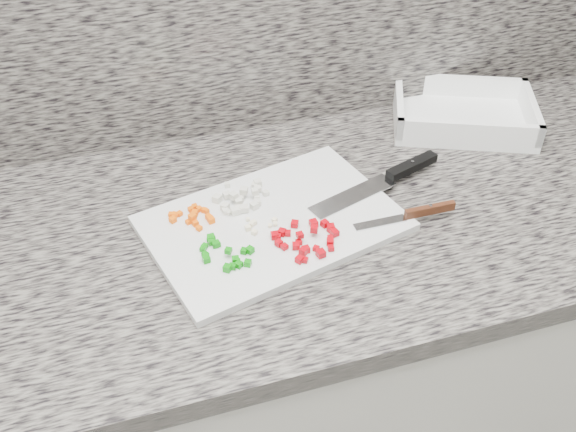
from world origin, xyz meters
name	(u,v)px	position (x,y,z in m)	size (l,w,h in m)	color
cabinet	(264,386)	(0.00, 1.44, 0.43)	(3.92, 0.62, 0.86)	beige
countertop	(257,231)	(0.00, 1.44, 0.88)	(3.96, 0.64, 0.04)	slate
cutting_board	(273,223)	(0.02, 1.42, 0.91)	(0.41, 0.27, 0.01)	silver
carrot_pile	(194,216)	(-0.10, 1.46, 0.92)	(0.07, 0.07, 0.02)	#FF5F05
onion_pile	(242,199)	(-0.01, 1.48, 0.92)	(0.10, 0.09, 0.02)	beige
green_pepper_pile	(224,252)	(-0.07, 1.36, 0.92)	(0.08, 0.09, 0.02)	#0B7E0B
red_pepper_pile	(307,238)	(0.06, 1.35, 0.92)	(0.11, 0.10, 0.02)	#AF020C
garlic_pile	(259,225)	(0.00, 1.41, 0.92)	(0.06, 0.05, 0.01)	#F6EABE
chef_knife	(392,176)	(0.26, 1.47, 0.92)	(0.28, 0.12, 0.02)	silver
paring_knife	(417,213)	(0.26, 1.36, 0.92)	(0.18, 0.02, 0.02)	silver
tray	(463,115)	(0.49, 1.62, 0.92)	(0.34, 0.29, 0.06)	white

